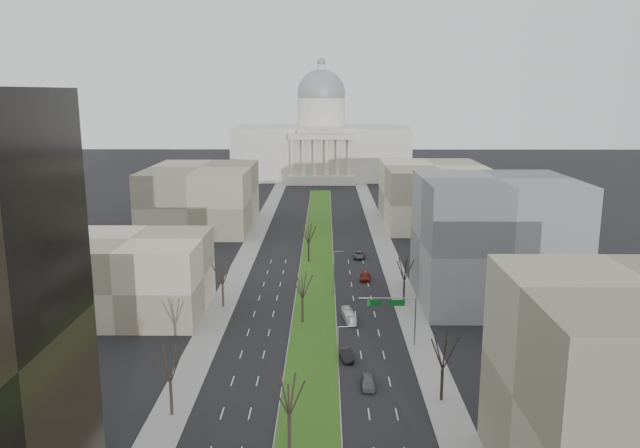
# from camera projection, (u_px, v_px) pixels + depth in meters

# --- Properties ---
(ground) EXTENTS (600.00, 600.00, 0.00)m
(ground) POSITION_uv_depth(u_px,v_px,m) (317.00, 262.00, 148.31)
(ground) COLOR black
(ground) RESTS_ON ground
(median) EXTENTS (8.00, 222.03, 0.20)m
(median) POSITION_uv_depth(u_px,v_px,m) (317.00, 263.00, 147.29)
(median) COLOR #999993
(median) RESTS_ON ground
(sidewalk_left) EXTENTS (5.00, 330.00, 0.15)m
(sidewalk_left) POSITION_uv_depth(u_px,v_px,m) (227.00, 295.00, 123.98)
(sidewalk_left) COLOR gray
(sidewalk_left) RESTS_ON ground
(sidewalk_right) EXTENTS (5.00, 330.00, 0.15)m
(sidewalk_right) POSITION_uv_depth(u_px,v_px,m) (403.00, 296.00, 123.68)
(sidewalk_right) COLOR gray
(sidewalk_right) RESTS_ON ground
(capitol) EXTENTS (80.00, 46.00, 55.00)m
(capitol) POSITION_uv_depth(u_px,v_px,m) (321.00, 143.00, 291.26)
(capitol) COLOR beige
(capitol) RESTS_ON ground
(building_beige_left) EXTENTS (26.00, 22.00, 14.00)m
(building_beige_left) POSITION_uv_depth(u_px,v_px,m) (132.00, 276.00, 112.90)
(building_beige_left) COLOR gray
(building_beige_left) RESTS_ON ground
(building_grey_right) EXTENTS (28.00, 26.00, 24.00)m
(building_grey_right) POSITION_uv_depth(u_px,v_px,m) (494.00, 241.00, 118.14)
(building_grey_right) COLOR slate
(building_grey_right) RESTS_ON ground
(building_far_left) EXTENTS (30.00, 40.00, 18.00)m
(building_far_left) POSITION_uv_depth(u_px,v_px,m) (202.00, 197.00, 185.87)
(building_far_left) COLOR gray
(building_far_left) RESTS_ON ground
(building_far_right) EXTENTS (30.00, 40.00, 18.00)m
(building_far_right) POSITION_uv_depth(u_px,v_px,m) (433.00, 195.00, 190.17)
(building_far_right) COLOR gray
(building_far_right) RESTS_ON ground
(tree_left_mid) EXTENTS (5.40, 5.40, 9.72)m
(tree_left_mid) POSITION_uv_depth(u_px,v_px,m) (169.00, 363.00, 76.57)
(tree_left_mid) COLOR black
(tree_left_mid) RESTS_ON ground
(tree_left_far) EXTENTS (5.28, 5.28, 9.50)m
(tree_left_far) POSITION_uv_depth(u_px,v_px,m) (222.00, 272.00, 115.73)
(tree_left_far) COLOR black
(tree_left_far) RESTS_ON ground
(tree_right_mid) EXTENTS (5.52, 5.52, 9.94)m
(tree_right_mid) POSITION_uv_depth(u_px,v_px,m) (443.00, 350.00, 80.16)
(tree_right_mid) COLOR black
(tree_right_mid) RESTS_ON ground
(tree_right_far) EXTENTS (5.04, 5.04, 9.07)m
(tree_right_far) POSITION_uv_depth(u_px,v_px,m) (405.00, 268.00, 119.42)
(tree_right_far) COLOR black
(tree_right_far) RESTS_ON ground
(tree_median_a) EXTENTS (5.40, 5.40, 9.72)m
(tree_median_a) POSITION_uv_depth(u_px,v_px,m) (289.00, 395.00, 68.61)
(tree_median_a) COLOR black
(tree_median_a) RESTS_ON ground
(tree_median_b) EXTENTS (5.40, 5.40, 9.72)m
(tree_median_b) POSITION_uv_depth(u_px,v_px,m) (302.00, 285.00, 107.74)
(tree_median_b) COLOR black
(tree_median_b) RESTS_ON ground
(tree_median_c) EXTENTS (5.40, 5.40, 9.72)m
(tree_median_c) POSITION_uv_depth(u_px,v_px,m) (308.00, 233.00, 146.87)
(tree_median_c) COLOR black
(tree_median_c) RESTS_ON ground
(streetlamp_median_b) EXTENTS (1.90, 0.20, 9.16)m
(streetlamp_median_b) POSITION_uv_depth(u_px,v_px,m) (338.00, 357.00, 83.69)
(streetlamp_median_b) COLOR gray
(streetlamp_median_b) RESTS_ON ground
(streetlamp_median_c) EXTENTS (1.90, 0.20, 9.16)m
(streetlamp_median_c) POSITION_uv_depth(u_px,v_px,m) (334.00, 272.00, 122.82)
(streetlamp_median_c) COLOR gray
(streetlamp_median_c) RESTS_ON ground
(mast_arm_signs) EXTENTS (9.12, 0.24, 8.09)m
(mast_arm_signs) POSITION_uv_depth(u_px,v_px,m) (398.00, 310.00, 98.04)
(mast_arm_signs) COLOR gray
(mast_arm_signs) RESTS_ON ground
(car_grey_near) EXTENTS (1.88, 4.66, 1.59)m
(car_grey_near) POSITION_uv_depth(u_px,v_px,m) (368.00, 382.00, 85.33)
(car_grey_near) COLOR #52555A
(car_grey_near) RESTS_ON ground
(car_black) EXTENTS (2.18, 4.84, 1.54)m
(car_black) POSITION_uv_depth(u_px,v_px,m) (346.00, 355.00, 94.15)
(car_black) COLOR black
(car_black) RESTS_ON ground
(car_red) EXTENTS (2.57, 5.36, 1.51)m
(car_red) POSITION_uv_depth(u_px,v_px,m) (365.00, 276.00, 134.11)
(car_red) COLOR maroon
(car_red) RESTS_ON ground
(car_grey_far) EXTENTS (3.01, 5.83, 1.57)m
(car_grey_far) POSITION_uv_depth(u_px,v_px,m) (359.00, 255.00, 151.88)
(car_grey_far) COLOR #474B4E
(car_grey_far) RESTS_ON ground
(box_van) EXTENTS (2.56, 6.94, 1.89)m
(box_van) POSITION_uv_depth(u_px,v_px,m) (349.00, 316.00, 110.00)
(box_van) COLOR white
(box_van) RESTS_ON ground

